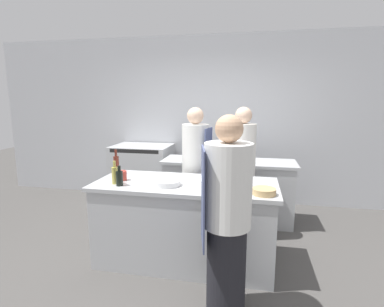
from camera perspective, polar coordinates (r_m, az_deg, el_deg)
The scene contains 16 objects.
ground_plane at distance 3.52m, azimuth -1.22°, elevation -19.55°, with size 16.00×16.00×0.00m, color #4C4947.
wall_back at distance 5.16m, azimuth 4.02°, elevation 6.39°, with size 8.00×0.06×2.80m.
prep_counter at distance 3.32m, azimuth -1.25°, elevation -12.89°, with size 1.92×0.81×0.88m.
pass_counter at distance 4.43m, azimuth 6.83°, elevation -6.92°, with size 1.89×0.60×0.88m.
oven_range at distance 5.19m, azimuth -9.36°, elevation -3.87°, with size 0.96×0.72×0.99m.
chef_at_prep_near at distance 2.44m, azimuth 6.63°, elevation -12.26°, with size 0.42×0.40×1.64m.
chef_at_stove at distance 3.80m, azimuth 0.68°, elevation -3.67°, with size 0.36×0.34×1.65m.
chef_at_pass_far at distance 3.79m, azimuth 9.43°, elevation -3.75°, with size 0.34×0.32×1.66m.
bottle_olive_oil at distance 3.13m, azimuth -13.65°, elevation -4.51°, with size 0.07×0.07×0.21m.
bottle_vinegar at distance 3.21m, azimuth -14.49°, elevation -3.93°, with size 0.06×0.06×0.24m.
bottle_wine at distance 3.64m, azimuth -14.22°, elevation -1.96°, with size 0.06×0.06×0.29m.
bowl_mixing_large at distance 2.86m, azimuth 13.56°, elevation -7.04°, with size 0.22×0.22×0.06m.
bowl_prep_small at distance 3.08m, azimuth -4.78°, elevation -5.57°, with size 0.28×0.28×0.05m.
bowl_ceramic_blue at distance 2.95m, azimuth 6.45°, elevation -5.95°, with size 0.28×0.28×0.09m.
cup at distance 3.33m, azimuth -13.13°, elevation -4.11°, with size 0.09×0.09×0.10m.
cutting_board at distance 3.28m, azimuth 1.87°, elevation -4.90°, with size 0.39×0.24×0.01m.
Camera 1 is at (0.69, -2.97, 1.75)m, focal length 28.00 mm.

